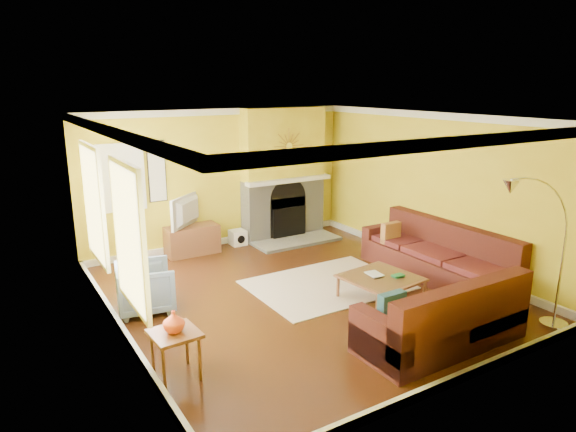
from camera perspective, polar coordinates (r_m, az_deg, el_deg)
floor at (r=8.09m, az=1.47°, el=-8.63°), size 5.50×6.00×0.02m
ceiling at (r=7.45m, az=1.61°, el=10.97°), size 5.50×6.00×0.02m
wall_back at (r=10.26m, az=-7.66°, el=4.19°), size 5.50×0.02×2.70m
wall_front at (r=5.49m, az=18.94°, el=-5.69°), size 5.50×0.02×2.70m
wall_left at (r=6.63m, az=-18.94°, el=-2.25°), size 0.02×6.00×2.70m
wall_right at (r=9.42m, az=15.80°, el=2.83°), size 0.02×6.00×2.70m
baseboard at (r=8.07m, az=1.48°, el=-8.17°), size 5.50×6.00×0.12m
crown_molding at (r=7.46m, az=1.61°, el=10.43°), size 5.50×6.00×0.12m
window_left_near at (r=7.84m, az=-20.89°, el=1.24°), size 0.06×1.22×1.72m
window_left_far at (r=6.03m, az=-17.41°, el=-2.27°), size 0.06×1.22×1.72m
window_back at (r=9.59m, az=-18.03°, el=4.08°), size 0.82×0.06×1.22m
wall_art at (r=9.75m, az=-14.35°, el=4.81°), size 0.34×0.04×1.14m
fireplace at (r=10.69m, az=-0.55°, el=4.73°), size 1.80×0.40×2.70m
mantel at (r=10.50m, az=0.13°, el=4.00°), size 1.92×0.22×0.08m
hearth at (r=10.54m, az=1.01°, el=-2.80°), size 1.80×0.70×0.06m
sunburst at (r=10.41m, az=0.10°, el=7.80°), size 0.70×0.04×0.70m
rug at (r=8.41m, az=4.35°, el=-7.62°), size 2.40×1.80×0.02m
sectional_sofa at (r=7.89m, az=12.25°, el=-5.99°), size 3.24×3.50×0.90m
coffee_table at (r=7.86m, az=10.22°, el=-7.96°), size 1.10×1.10×0.40m
media_console at (r=9.96m, az=-10.60°, el=-2.63°), size 1.00×0.45×0.55m
tv at (r=9.81m, az=-10.75°, el=0.55°), size 0.87×0.76×0.59m
subwoofer at (r=10.42m, az=-5.60°, el=-2.39°), size 0.30×0.30×0.30m
armchair at (r=7.65m, az=-15.55°, el=-7.64°), size 0.90×0.88×0.71m
side_table at (r=5.98m, az=-12.36°, el=-14.82°), size 0.53×0.53×0.55m
vase at (r=5.80m, az=-12.58°, el=-11.37°), size 0.26×0.26×0.25m
book at (r=7.76m, az=8.97°, el=-6.53°), size 0.23×0.29×0.03m
arc_lamp at (r=7.08m, az=25.91°, el=-4.35°), size 1.35×0.36×2.12m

